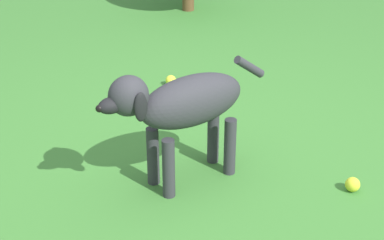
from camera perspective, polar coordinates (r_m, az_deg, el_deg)
name	(u,v)px	position (r m, az deg, el deg)	size (l,w,h in m)	color
ground	(217,176)	(2.70, 2.45, -5.49)	(14.00, 14.00, 0.00)	#38722D
dog	(182,105)	(2.48, -0.95, 1.44)	(0.44, 0.78, 0.57)	#2D2D33
tennis_ball_0	(353,184)	(2.67, 15.50, -6.12)	(0.07, 0.07, 0.07)	#C8D22D
tennis_ball_2	(171,80)	(3.63, -2.09, 3.91)	(0.07, 0.07, 0.07)	#CFD933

